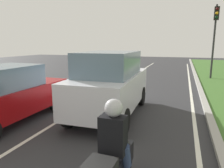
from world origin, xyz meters
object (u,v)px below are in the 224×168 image
car_suv_ahead (110,83)px  rider_person (114,134)px  traffic_light_near_right (215,29)px  car_sedan_left_lane (8,95)px

car_suv_ahead → rider_person: 4.29m
car_suv_ahead → traffic_light_near_right: traffic_light_near_right is taller
car_sedan_left_lane → traffic_light_near_right: traffic_light_near_right is taller
car_suv_ahead → car_sedan_left_lane: car_suv_ahead is taller
car_suv_ahead → rider_person: (1.48, -4.02, 0.02)m
car_sedan_left_lane → traffic_light_near_right: (7.30, 11.50, 2.65)m
car_sedan_left_lane → traffic_light_near_right: size_ratio=0.83×
car_suv_ahead → traffic_light_near_right: 10.93m
car_suv_ahead → traffic_light_near_right: size_ratio=0.87×
rider_person → traffic_light_near_right: traffic_light_near_right is taller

